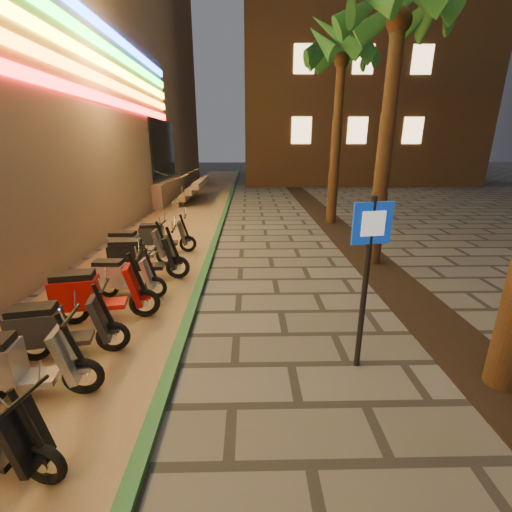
{
  "coord_description": "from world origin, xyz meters",
  "views": [
    {
      "loc": [
        0.22,
        -1.79,
        3.1
      ],
      "look_at": [
        0.35,
        3.99,
        1.2
      ],
      "focal_mm": 24.0,
      "sensor_mm": 36.0,
      "label": 1
    }
  ],
  "objects_px": {
    "pedestrian_sign": "(368,262)",
    "scooter_10": "(134,247)",
    "scooter_7": "(93,294)",
    "scooter_6": "(55,328)",
    "scooter_9": "(139,257)",
    "scooter_5": "(12,366)",
    "scooter_11": "(161,237)",
    "scooter_8": "(121,277)"
  },
  "relations": [
    {
      "from": "scooter_5",
      "to": "scooter_11",
      "type": "distance_m",
      "value": 6.18
    },
    {
      "from": "scooter_11",
      "to": "scooter_8",
      "type": "bearing_deg",
      "value": -97.16
    },
    {
      "from": "scooter_8",
      "to": "scooter_10",
      "type": "relative_size",
      "value": 0.88
    },
    {
      "from": "scooter_7",
      "to": "scooter_8",
      "type": "relative_size",
      "value": 1.2
    },
    {
      "from": "scooter_6",
      "to": "scooter_9",
      "type": "bearing_deg",
      "value": 72.88
    },
    {
      "from": "pedestrian_sign",
      "to": "scooter_9",
      "type": "height_order",
      "value": "pedestrian_sign"
    },
    {
      "from": "scooter_5",
      "to": "scooter_11",
      "type": "xyz_separation_m",
      "value": [
        0.33,
        6.17,
        -0.01
      ]
    },
    {
      "from": "scooter_9",
      "to": "scooter_11",
      "type": "xyz_separation_m",
      "value": [
        -0.02,
        2.13,
        -0.06
      ]
    },
    {
      "from": "scooter_10",
      "to": "scooter_11",
      "type": "relative_size",
      "value": 1.05
    },
    {
      "from": "scooter_8",
      "to": "scooter_6",
      "type": "bearing_deg",
      "value": -92.53
    },
    {
      "from": "pedestrian_sign",
      "to": "scooter_5",
      "type": "relative_size",
      "value": 1.48
    },
    {
      "from": "scooter_5",
      "to": "scooter_11",
      "type": "bearing_deg",
      "value": 79.23
    },
    {
      "from": "pedestrian_sign",
      "to": "scooter_6",
      "type": "distance_m",
      "value": 4.6
    },
    {
      "from": "scooter_11",
      "to": "scooter_7",
      "type": "bearing_deg",
      "value": -98.33
    },
    {
      "from": "scooter_5",
      "to": "scooter_8",
      "type": "bearing_deg",
      "value": 77.67
    },
    {
      "from": "scooter_7",
      "to": "scooter_11",
      "type": "bearing_deg",
      "value": 76.09
    },
    {
      "from": "scooter_8",
      "to": "scooter_11",
      "type": "distance_m",
      "value": 3.11
    },
    {
      "from": "scooter_10",
      "to": "scooter_6",
      "type": "bearing_deg",
      "value": -86.71
    },
    {
      "from": "scooter_6",
      "to": "scooter_8",
      "type": "distance_m",
      "value": 2.17
    },
    {
      "from": "scooter_6",
      "to": "scooter_7",
      "type": "height_order",
      "value": "scooter_7"
    },
    {
      "from": "scooter_6",
      "to": "scooter_9",
      "type": "relative_size",
      "value": 0.9
    },
    {
      "from": "scooter_7",
      "to": "scooter_10",
      "type": "xyz_separation_m",
      "value": [
        -0.23,
        3.05,
        -0.03
      ]
    },
    {
      "from": "scooter_9",
      "to": "scooter_10",
      "type": "height_order",
      "value": "scooter_9"
    },
    {
      "from": "pedestrian_sign",
      "to": "scooter_6",
      "type": "relative_size",
      "value": 1.51
    },
    {
      "from": "scooter_6",
      "to": "scooter_7",
      "type": "relative_size",
      "value": 0.9
    },
    {
      "from": "scooter_6",
      "to": "scooter_8",
      "type": "height_order",
      "value": "scooter_6"
    },
    {
      "from": "scooter_6",
      "to": "scooter_8",
      "type": "xyz_separation_m",
      "value": [
        0.2,
        2.16,
        -0.04
      ]
    },
    {
      "from": "scooter_6",
      "to": "scooter_11",
      "type": "height_order",
      "value": "scooter_6"
    },
    {
      "from": "scooter_7",
      "to": "scooter_10",
      "type": "relative_size",
      "value": 1.06
    },
    {
      "from": "scooter_5",
      "to": "scooter_10",
      "type": "relative_size",
      "value": 0.98
    },
    {
      "from": "scooter_8",
      "to": "scooter_10",
      "type": "bearing_deg",
      "value": 102.39
    },
    {
      "from": "scooter_5",
      "to": "scooter_6",
      "type": "bearing_deg",
      "value": 79.39
    },
    {
      "from": "pedestrian_sign",
      "to": "scooter_8",
      "type": "distance_m",
      "value": 5.04
    },
    {
      "from": "scooter_5",
      "to": "scooter_8",
      "type": "relative_size",
      "value": 1.11
    },
    {
      "from": "scooter_5",
      "to": "scooter_7",
      "type": "bearing_deg",
      "value": 78.45
    },
    {
      "from": "scooter_6",
      "to": "scooter_8",
      "type": "bearing_deg",
      "value": 73.14
    },
    {
      "from": "scooter_7",
      "to": "pedestrian_sign",
      "type": "bearing_deg",
      "value": -28.98
    },
    {
      "from": "scooter_7",
      "to": "scooter_9",
      "type": "bearing_deg",
      "value": 72.64
    },
    {
      "from": "scooter_5",
      "to": "scooter_10",
      "type": "bearing_deg",
      "value": 83.3
    },
    {
      "from": "pedestrian_sign",
      "to": "scooter_10",
      "type": "xyz_separation_m",
      "value": [
        -4.6,
        4.44,
        -1.08
      ]
    },
    {
      "from": "scooter_7",
      "to": "scooter_6",
      "type": "bearing_deg",
      "value": -105.84
    },
    {
      "from": "scooter_9",
      "to": "scooter_7",
      "type": "bearing_deg",
      "value": -100.4
    }
  ]
}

